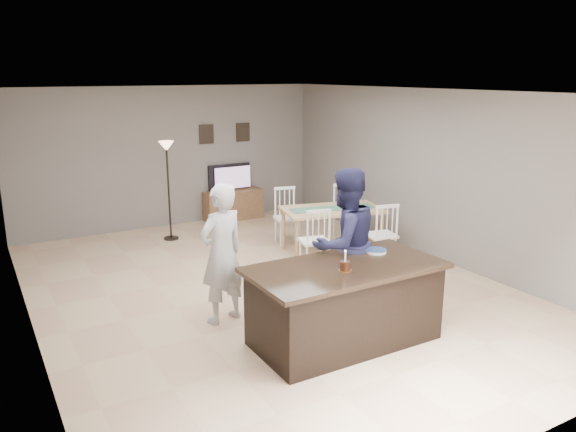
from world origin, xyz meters
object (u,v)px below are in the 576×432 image
tv_console (233,205)px  man (345,244)px  floor_lamp (167,164)px  kitchen_island (345,303)px  woman (222,254)px  birthday_cake (345,266)px  television (231,177)px  plate_stack (376,251)px  dining_table (332,216)px

tv_console → man: (-0.82, -5.02, 0.63)m
floor_lamp → kitchen_island: bearing=-85.5°
man → tv_console: bearing=-103.0°
tv_console → woman: (-2.15, -4.38, 0.55)m
kitchen_island → floor_lamp: floor_lamp is taller
woman → birthday_cake: woman is taller
television → plate_stack: bearing=83.5°
kitchen_island → plate_stack: size_ratio=8.88×
plate_stack → floor_lamp: size_ratio=0.14×
dining_table → floor_lamp: 3.06m
woman → floor_lamp: (0.57, 3.65, 0.53)m
woman → birthday_cake: 1.57m
birthday_cake → plate_stack: (0.68, 0.32, -0.03)m
dining_table → kitchen_island: bearing=-108.6°
television → birthday_cake: (-1.30, -5.76, 0.09)m
television → woman: bearing=64.2°
television → tv_console: bearing=90.0°
birthday_cake → woman: bearing=123.0°
man → dining_table: 2.56m
floor_lamp → dining_table: bearing=-45.4°
kitchen_island → man: man is taller
kitchen_island → woman: 1.57m
birthday_cake → floor_lamp: size_ratio=0.13×
floor_lamp → plate_stack: bearing=-78.3°
woman → birthday_cake: bearing=108.2°
floor_lamp → television: bearing=26.8°
woman → dining_table: size_ratio=0.80×
kitchen_island → birthday_cake: size_ratio=9.49×
birthday_cake → floor_lamp: (-0.28, 4.96, 0.43)m
man → plate_stack: (0.20, -0.36, -0.01)m
tv_console → floor_lamp: 2.05m
dining_table → television: bearing=113.0°
birthday_cake → plate_stack: 0.75m
dining_table → tv_console: bearing=113.2°
man → birthday_cake: bearing=50.7°
tv_console → plate_stack: (-0.62, -5.38, 0.62)m
television → floor_lamp: 1.85m
birthday_cake → plate_stack: bearing=25.0°
dining_table → woman: bearing=-136.4°
tv_console → floor_lamp: bearing=-155.2°
woman → plate_stack: size_ratio=7.05×
birthday_cake → floor_lamp: floor_lamp is taller
tv_console → woman: size_ratio=0.70×
man → birthday_cake: man is taller
birthday_cake → floor_lamp: 4.99m
tv_console → television: bearing=90.0°
kitchen_island → television: (1.20, 5.64, 0.41)m
woman → dining_table: (2.65, 1.54, -0.23)m
kitchen_island → plate_stack: 0.77m
plate_stack → floor_lamp: (-0.96, 4.65, 0.46)m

